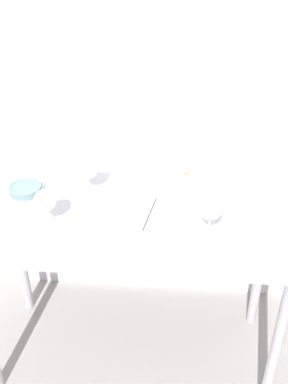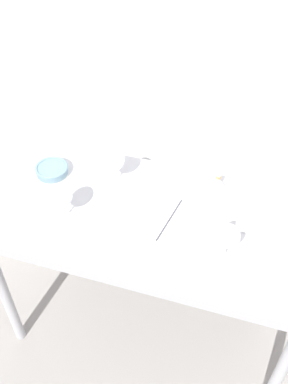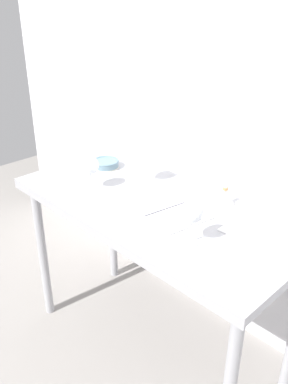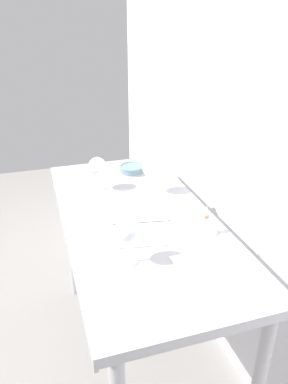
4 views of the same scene
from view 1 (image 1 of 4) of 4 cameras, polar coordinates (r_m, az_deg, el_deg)
name	(u,v)px [view 1 (image 1 of 4)]	position (r m, az deg, el deg)	size (l,w,h in m)	color
ground_plane	(134,350)	(2.60, -1.25, -18.83)	(6.00, 6.00, 0.00)	gray
back_wall	(141,81)	(2.21, -0.36, 13.46)	(3.80, 0.04, 2.60)	silver
steel_counter	(132,233)	(2.03, -1.54, -5.09)	(1.40, 0.65, 0.90)	#A5A5AA
wine_glass_near_right	(211,210)	(1.78, 8.19, -2.19)	(0.09, 0.09, 0.18)	white
wine_glass_near_left	(45,201)	(1.86, -12.06, -1.15)	(0.09, 0.09, 0.17)	white
wine_glass_far_left	(87,169)	(2.03, -6.97, 2.88)	(0.10, 0.10, 0.19)	white
open_notebook	(150,214)	(1.95, 0.73, -2.78)	(0.39, 0.30, 0.01)	white
tasting_sheet_upper	(232,200)	(2.08, 10.72, -0.99)	(0.20, 0.22, 0.00)	white
tasting_bowl	(25,189)	(2.14, -14.35, 0.31)	(0.15, 0.15, 0.04)	beige
decanter_funnel	(186,180)	(2.11, 5.14, 1.42)	(0.10, 0.10, 0.13)	silver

